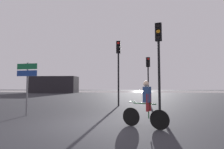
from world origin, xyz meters
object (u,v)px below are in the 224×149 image
distant_building (54,85)px  traffic_light_center (118,61)px  traffic_light_far_right (148,71)px  direction_sign_post (27,79)px  cyclist (146,104)px  traffic_light_near_right (159,51)px

distant_building → traffic_light_center: size_ratio=2.05×
traffic_light_center → traffic_light_far_right: bearing=-126.5°
traffic_light_far_right → traffic_light_center: bearing=43.0°
distant_building → direction_sign_post: (10.51, -27.81, 0.07)m
traffic_light_center → traffic_light_far_right: (2.59, 3.58, -0.42)m
traffic_light_far_right → cyclist: 10.43m
traffic_light_center → cyclist: traffic_light_center is taller
distant_building → traffic_light_near_right: 32.13m
traffic_light_center → traffic_light_far_right: 4.44m
traffic_light_near_right → direction_sign_post: bearing=21.2°
traffic_light_near_right → direction_sign_post: traffic_light_near_right is taller
direction_sign_post → traffic_light_near_right: bearing=-168.2°
traffic_light_center → direction_sign_post: (-4.31, -4.53, -1.50)m
traffic_light_far_right → distant_building: bearing=-59.6°
traffic_light_far_right → traffic_light_near_right: (-0.39, -7.51, 0.32)m
direction_sign_post → cyclist: size_ratio=1.60×
cyclist → traffic_light_far_right: bearing=20.7°
traffic_light_near_right → cyclist: bearing=86.2°
traffic_light_center → traffic_light_near_right: size_ratio=1.03×
direction_sign_post → cyclist: 6.01m
traffic_light_far_right → traffic_light_near_right: size_ratio=0.89×
traffic_light_far_right → cyclist: bearing=71.5°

